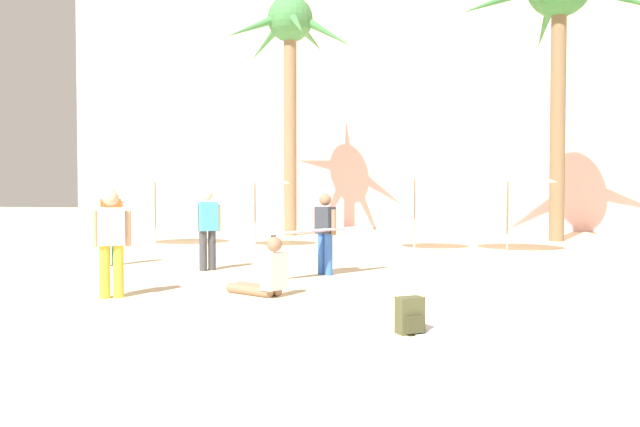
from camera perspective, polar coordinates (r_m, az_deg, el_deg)
The scene contains 16 objects.
ground at distance 5.13m, azimuth -8.74°, elevation -16.30°, with size 120.00×120.00×0.00m, color beige.
hotel_pink at distance 32.98m, azimuth 20.84°, elevation 16.04°, with size 23.49×8.18×19.51m, color beige.
hotel_tower_gray at distance 38.28m, azimuth -4.53°, elevation 16.77°, with size 18.46×11.55×22.93m, color #BCB7AD.
palm_tree_far_left at distance 22.98m, azimuth 21.38°, elevation 17.54°, with size 6.73×6.64×9.64m.
palm_tree_left at distance 24.14m, azimuth -2.79°, elevation 15.37°, with size 4.76×5.18×9.12m.
cafe_umbrella_1 at distance 17.46m, azimuth 8.82°, elevation 3.87°, with size 2.08×2.08×2.43m.
cafe_umbrella_2 at distance 19.77m, azimuth -15.12°, elevation 3.52°, with size 2.54×2.54×2.43m.
cafe_umbrella_3 at distance 17.73m, azimuth 17.10°, elevation 3.65°, with size 2.56×2.56×2.46m.
cafe_umbrella_4 at distance 18.54m, azimuth -6.08°, elevation 3.51°, with size 2.09×2.09×2.37m.
beach_towel at distance 7.66m, azimuth 15.50°, elevation -10.18°, with size 1.95×0.95×0.01m, color white.
backpack at distance 7.14m, azimuth 8.41°, elevation -9.43°, with size 0.35×0.34×0.42m.
person_far_left at distance 9.63m, azimuth -5.09°, elevation -5.78°, with size 1.06×0.78×0.94m.
person_mid_right at distance 11.91m, azimuth 0.37°, elevation -1.58°, with size 2.04×2.52×1.60m.
person_near_left at distance 12.92m, azimuth -10.44°, elevation -1.16°, with size 0.49×0.50×1.69m.
person_far_right at distance 9.88m, azimuth -18.88°, elevation -2.29°, with size 0.56×0.40×1.65m.
person_near_right at distance 14.30m, azimuth -18.92°, elevation -0.80°, with size 0.44×0.54×1.75m.
Camera 1 is at (1.70, -4.57, 1.60)m, focal length 34.35 mm.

